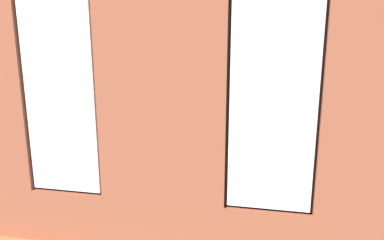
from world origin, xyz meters
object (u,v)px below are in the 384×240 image
(candle_jar, at_px, (180,140))
(table_plant_small, at_px, (158,137))
(coffee_table, at_px, (180,145))
(cup_ceramic, at_px, (200,139))
(tv_flatscreen, at_px, (66,110))
(media_console, at_px, (69,140))
(potted_plant_near_tv, at_px, (64,139))
(potted_plant_by_left_couch, at_px, (320,137))
(couch_left, at_px, (359,167))
(potted_plant_mid_room_small, at_px, (236,141))
(remote_black, at_px, (173,140))
(potted_plant_between_couches, at_px, (262,176))
(remote_gray, at_px, (183,144))
(papasan_chair, at_px, (205,121))
(potted_plant_beside_window_right, at_px, (2,150))
(couch_by_window, at_px, (157,197))

(candle_jar, relative_size, table_plant_small, 0.44)
(coffee_table, relative_size, cup_ceramic, 12.44)
(tv_flatscreen, bearing_deg, media_console, 90.00)
(candle_jar, height_order, table_plant_small, table_plant_small)
(media_console, relative_size, tv_flatscreen, 1.14)
(potted_plant_near_tv, bearing_deg, potted_plant_by_left_couch, -158.43)
(couch_left, xyz_separation_m, potted_plant_mid_room_small, (2.02, -0.74, 0.11))
(remote_black, bearing_deg, potted_plant_between_couches, -123.05)
(coffee_table, distance_m, tv_flatscreen, 2.48)
(candle_jar, xyz_separation_m, potted_plant_by_left_couch, (-2.65, -0.92, -0.03))
(cup_ceramic, bearing_deg, candle_jar, 23.30)
(potted_plant_near_tv, bearing_deg, remote_gray, -159.43)
(tv_flatscreen, distance_m, papasan_chair, 3.15)
(couch_left, xyz_separation_m, potted_plant_between_couches, (1.52, 1.65, 0.37))
(table_plant_small, xyz_separation_m, potted_plant_mid_room_small, (-1.41, -0.41, -0.12))
(media_console, bearing_deg, potted_plant_between_couches, 150.24)
(potted_plant_beside_window_right, bearing_deg, potted_plant_near_tv, -91.98)
(potted_plant_near_tv, height_order, potted_plant_beside_window_right, potted_plant_beside_window_right)
(cup_ceramic, bearing_deg, potted_plant_between_couches, 117.48)
(candle_jar, bearing_deg, potted_plant_by_left_couch, -160.89)
(couch_left, distance_m, media_console, 5.49)
(remote_gray, bearing_deg, potted_plant_beside_window_right, 67.34)
(couch_by_window, height_order, remote_gray, couch_by_window)
(couch_by_window, xyz_separation_m, cup_ceramic, (-0.13, -2.30, 0.15))
(remote_black, relative_size, potted_plant_by_left_couch, 0.27)
(remote_gray, bearing_deg, papasan_chair, -70.76)
(remote_gray, bearing_deg, table_plant_small, 20.93)
(coffee_table, relative_size, potted_plant_between_couches, 1.04)
(potted_plant_mid_room_small, bearing_deg, tv_flatscreen, 2.29)
(media_console, height_order, potted_plant_by_left_couch, potted_plant_by_left_couch)
(remote_black, xyz_separation_m, potted_plant_near_tv, (1.71, 0.98, 0.19))
(candle_jar, bearing_deg, remote_gray, 126.45)
(cup_ceramic, relative_size, potted_plant_beside_window_right, 0.07)
(couch_left, xyz_separation_m, papasan_chair, (2.89, -2.36, 0.11))
(coffee_table, relative_size, potted_plant_near_tv, 1.07)
(potted_plant_near_tv, bearing_deg, media_console, -61.73)
(table_plant_small, xyz_separation_m, potted_plant_by_left_couch, (-3.03, -1.05, -0.11))
(remote_black, bearing_deg, potted_plant_near_tv, 139.41)
(remote_black, relative_size, potted_plant_beside_window_right, 0.12)
(remote_gray, height_order, tv_flatscreen, tv_flatscreen)
(candle_jar, bearing_deg, coffee_table, 170.54)
(remote_gray, height_order, potted_plant_by_left_couch, potted_plant_by_left_couch)
(coffee_table, height_order, potted_plant_near_tv, potted_plant_near_tv)
(coffee_table, relative_size, potted_plant_beside_window_right, 0.93)
(couch_left, relative_size, potted_plant_by_left_couch, 2.99)
(potted_plant_mid_room_small, distance_m, potted_plant_near_tv, 3.12)
(papasan_chair, relative_size, potted_plant_between_couches, 0.87)
(tv_flatscreen, distance_m, potted_plant_near_tv, 1.19)
(tv_flatscreen, bearing_deg, coffee_table, 176.53)
(papasan_chair, bearing_deg, remote_gray, 88.31)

